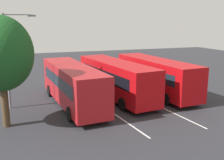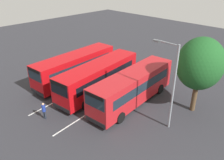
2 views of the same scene
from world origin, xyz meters
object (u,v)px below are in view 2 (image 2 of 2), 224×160
pedestrian (44,110)px  depot_tree (200,64)px  bus_center_left (99,77)px  bus_center_right (133,87)px  street_lamp (172,82)px  bus_far_left (75,66)px

pedestrian → depot_tree: (-10.33, 8.46, 3.65)m
bus_center_left → bus_center_right: size_ratio=1.01×
bus_center_right → street_lamp: bearing=75.1°
depot_tree → pedestrian: bearing=-39.3°
bus_center_left → street_lamp: street_lamp is taller
bus_far_left → bus_center_right: bearing=91.8°
bus_far_left → bus_center_right: 7.86m
bus_center_left → bus_center_right: bearing=94.7°
bus_center_right → street_lamp: (0.82, 4.42, 2.35)m
bus_center_left → bus_center_right: same height
street_lamp → depot_tree: bearing=-92.7°
street_lamp → pedestrian: bearing=42.8°
bus_far_left → bus_center_left: 3.90m
pedestrian → street_lamp: street_lamp is taller
bus_center_right → bus_center_left: bearing=-82.7°
bus_center_right → street_lamp: 5.07m
bus_center_left → bus_center_right: 4.00m
bus_far_left → street_lamp: street_lamp is taller
pedestrian → bus_far_left: bearing=12.5°
bus_center_right → depot_tree: 6.30m
bus_far_left → depot_tree: bearing=102.2°
bus_far_left → bus_center_right: (-0.84, 7.82, 0.00)m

